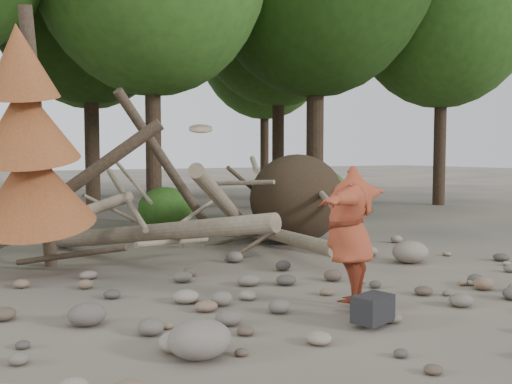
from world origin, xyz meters
TOP-DOWN VIEW (x-y plane):
  - ground at (0.00, 0.00)m, footprint 120.00×120.00m
  - deadfall_pile at (2.02, 4.24)m, footprint 8.55×5.24m
  - dead_conifer at (-3.12, 3.37)m, footprint 2.06×2.16m
  - bush_mid at (0.80, 7.80)m, footprint 1.40×1.40m
  - bush_right at (5.00, 7.00)m, footprint 2.00×2.00m
  - frisbee_thrower at (0.21, -0.49)m, footprint 3.25×1.65m
  - backpack at (-0.07, -1.28)m, footprint 0.53×0.42m
  - cloth_green at (0.11, -1.14)m, footprint 0.45×0.37m
  - cloth_orange at (0.51, -0.76)m, footprint 0.32×0.26m
  - boulder_front_left at (-2.23, -1.21)m, footprint 0.64×0.58m
  - boulder_mid_right at (3.09, 1.32)m, footprint 0.68×0.61m
  - boulder_mid_left at (-2.94, 0.41)m, footprint 0.45×0.41m

SIDE VIEW (x-z plane):
  - ground at x=0.00m, z-range 0.00..0.00m
  - cloth_orange at x=0.51m, z-range 0.00..0.12m
  - cloth_green at x=0.11m, z-range 0.00..0.17m
  - boulder_mid_left at x=-2.94m, z-range 0.00..0.27m
  - backpack at x=-0.07m, z-range 0.00..0.31m
  - boulder_front_left at x=-2.23m, z-range 0.00..0.38m
  - boulder_mid_right at x=3.09m, z-range 0.00..0.41m
  - bush_mid at x=0.80m, z-range 0.00..1.12m
  - bush_right at x=5.00m, z-range 0.00..1.60m
  - deadfall_pile at x=2.02m, z-range -0.70..2.60m
  - frisbee_thrower at x=0.21m, z-range -0.17..2.10m
  - dead_conifer at x=-3.12m, z-range -0.06..4.29m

